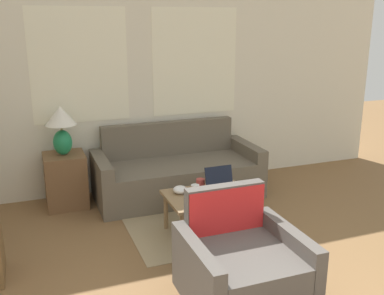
# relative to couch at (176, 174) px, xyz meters

# --- Properties ---
(wall_back) EXTENTS (6.64, 0.06, 2.60)m
(wall_back) POSITION_rel_couch_xyz_m (-0.22, 0.44, 1.04)
(wall_back) COLOR silver
(wall_back) RESTS_ON ground_plane
(rug) EXTENTS (1.49, 1.87, 0.01)m
(rug) POSITION_rel_couch_xyz_m (-0.04, -0.59, -0.26)
(rug) COLOR #9E8966
(rug) RESTS_ON ground_plane
(couch) EXTENTS (1.95, 0.85, 0.84)m
(couch) POSITION_rel_couch_xyz_m (0.00, 0.00, 0.00)
(couch) COLOR #665B4C
(couch) RESTS_ON ground_plane
(armchair) EXTENTS (0.86, 0.83, 0.80)m
(armchair) POSITION_rel_couch_xyz_m (-0.22, -2.16, -0.01)
(armchair) COLOR #514C47
(armchair) RESTS_ON ground_plane
(side_table) EXTENTS (0.45, 0.45, 0.61)m
(side_table) POSITION_rel_couch_xyz_m (-1.28, 0.11, 0.04)
(side_table) COLOR brown
(side_table) RESTS_ON ground_plane
(table_lamp) EXTENTS (0.33, 0.33, 0.55)m
(table_lamp) POSITION_rel_couch_xyz_m (-1.28, 0.11, 0.69)
(table_lamp) COLOR #1E8451
(table_lamp) RESTS_ON side_table
(coffee_table) EXTENTS (0.83, 0.60, 0.41)m
(coffee_table) POSITION_rel_couch_xyz_m (-0.04, -1.10, 0.10)
(coffee_table) COLOR #8E704C
(coffee_table) RESTS_ON ground_plane
(laptop) EXTENTS (0.29, 0.30, 0.25)m
(laptop) POSITION_rel_couch_xyz_m (0.10, -1.13, 0.20)
(laptop) COLOR black
(laptop) RESTS_ON coffee_table
(cup_navy) EXTENTS (0.09, 0.09, 0.08)m
(cup_navy) POSITION_rel_couch_xyz_m (-0.22, -1.19, 0.19)
(cup_navy) COLOR white
(cup_navy) RESTS_ON coffee_table
(cup_yellow) EXTENTS (0.09, 0.09, 0.11)m
(cup_yellow) POSITION_rel_couch_xyz_m (-0.06, -0.93, 0.20)
(cup_yellow) COLOR #B23D38
(cup_yellow) RESTS_ON coffee_table
(cup_white) EXTENTS (0.08, 0.08, 0.10)m
(cup_white) POSITION_rel_couch_xyz_m (-0.16, -1.05, 0.20)
(cup_white) COLOR white
(cup_white) RESTS_ON coffee_table
(snack_bowl) EXTENTS (0.14, 0.14, 0.07)m
(snack_bowl) POSITION_rel_couch_xyz_m (-0.29, -0.96, 0.18)
(snack_bowl) COLOR white
(snack_bowl) RESTS_ON coffee_table
(tv_remote) EXTENTS (0.09, 0.16, 0.02)m
(tv_remote) POSITION_rel_couch_xyz_m (0.21, -0.94, 0.16)
(tv_remote) COLOR black
(tv_remote) RESTS_ON coffee_table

